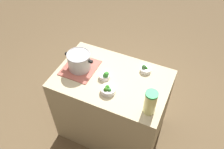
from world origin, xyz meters
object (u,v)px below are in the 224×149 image
(cooking_pot, at_px, (79,61))
(lemonade_pitcher, at_px, (150,102))
(broccoli_bowl_center, at_px, (146,69))
(broccoli_bowl_back, at_px, (105,76))
(broccoli_bowl_front, at_px, (108,90))

(cooking_pot, distance_m, lemonade_pitcher, 0.83)
(broccoli_bowl_center, distance_m, broccoli_bowl_back, 0.41)
(lemonade_pitcher, relative_size, broccoli_bowl_front, 1.73)
(broccoli_bowl_front, bearing_deg, broccoli_bowl_back, -55.77)
(cooking_pot, xyz_separation_m, broccoli_bowl_center, (-0.62, -0.23, -0.07))
(broccoli_bowl_center, bearing_deg, cooking_pot, 20.84)
(cooking_pot, height_order, lemonade_pitcher, lemonade_pitcher)
(lemonade_pitcher, bearing_deg, broccoli_bowl_front, -6.63)
(broccoli_bowl_back, bearing_deg, lemonade_pitcher, 159.23)
(broccoli_bowl_back, bearing_deg, broccoli_bowl_front, 124.23)
(cooking_pot, distance_m, broccoli_bowl_back, 0.30)
(lemonade_pitcher, height_order, broccoli_bowl_back, lemonade_pitcher)
(lemonade_pitcher, height_order, broccoli_bowl_center, lemonade_pitcher)
(cooking_pot, height_order, broccoli_bowl_front, cooking_pot)
(broccoli_bowl_front, distance_m, broccoli_bowl_back, 0.18)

